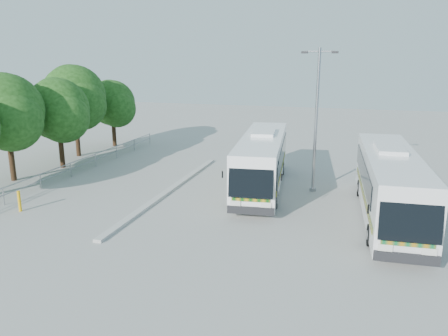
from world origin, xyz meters
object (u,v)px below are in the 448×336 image
(lamppost, at_px, (316,115))
(coach_main, at_px, (262,160))
(tree_far_b, at_px, (7,111))
(tree_far_d, at_px, (75,97))
(bollard, at_px, (19,201))
(tree_far_e, at_px, (113,103))
(tree_far_c, at_px, (59,109))
(coach_adjacent, at_px, (390,183))

(lamppost, bearing_deg, coach_main, -176.31)
(tree_far_b, relative_size, tree_far_d, 0.95)
(lamppost, bearing_deg, tree_far_b, -169.87)
(tree_far_b, xyz_separation_m, bollard, (4.60, -4.80, -4.01))
(tree_far_e, height_order, bollard, tree_far_e)
(tree_far_c, xyz_separation_m, tree_far_e, (-0.51, 8.20, -0.37))
(tree_far_d, bearing_deg, tree_far_b, -87.77)
(coach_adjacent, bearing_deg, tree_far_b, 175.99)
(tree_far_e, xyz_separation_m, coach_main, (15.49, -9.04, -2.11))
(lamppost, relative_size, bollard, 7.53)
(tree_far_b, height_order, coach_adjacent, tree_far_b)
(tree_far_d, relative_size, tree_far_e, 1.24)
(coach_adjacent, bearing_deg, lamppost, 135.61)
(tree_far_e, relative_size, bollard, 5.31)
(tree_far_d, relative_size, bollard, 6.57)
(coach_main, bearing_deg, tree_far_c, 170.40)
(tree_far_e, bearing_deg, lamppost, -25.48)
(tree_far_c, xyz_separation_m, coach_main, (14.98, -0.84, -2.49))
(bollard, bearing_deg, lamppost, 29.18)
(coach_adjacent, bearing_deg, bollard, -169.52)
(tree_far_c, bearing_deg, tree_far_d, 107.83)
(tree_far_e, bearing_deg, bollard, -76.00)
(lamppost, bearing_deg, bollard, -150.36)
(tree_far_b, bearing_deg, tree_far_c, 77.09)
(tree_far_e, height_order, lamppost, lamppost)
(tree_far_c, distance_m, coach_adjacent, 22.64)
(tree_far_c, bearing_deg, coach_main, -3.21)
(coach_main, bearing_deg, bollard, -151.50)
(tree_far_b, distance_m, bollard, 7.77)
(bollard, bearing_deg, tree_far_c, 113.08)
(tree_far_c, xyz_separation_m, coach_adjacent, (22.12, -4.17, -2.45))
(tree_far_c, height_order, coach_adjacent, tree_far_c)
(tree_far_e, relative_size, lamppost, 0.70)
(tree_far_e, bearing_deg, coach_main, -30.27)
(tree_far_b, distance_m, coach_adjacent, 23.18)
(tree_far_e, bearing_deg, tree_far_b, -91.83)
(coach_main, height_order, lamppost, lamppost)
(tree_far_b, distance_m, tree_far_e, 12.13)
(tree_far_e, distance_m, coach_main, 18.06)
(tree_far_e, height_order, coach_main, tree_far_e)
(tree_far_e, xyz_separation_m, bollard, (4.21, -16.90, -3.33))
(tree_far_b, relative_size, coach_adjacent, 0.58)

